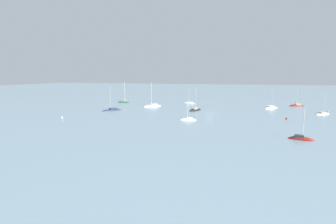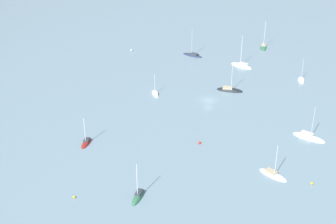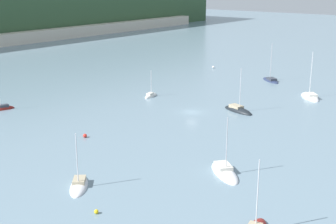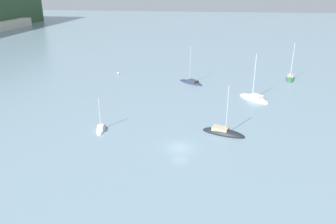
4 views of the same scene
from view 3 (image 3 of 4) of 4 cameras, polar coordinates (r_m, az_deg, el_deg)
The scene contains 11 objects.
ground_plane at distance 102.01m, azimuth 2.88°, elevation -0.02°, with size 600.00×600.00×0.00m, color slate.
sailboat_0 at distance 115.63m, azimuth -2.11°, elevation 1.96°, with size 5.64×2.75×7.24m.
sailboat_1 at distance 110.21m, azimuth -19.56°, elevation 0.33°, with size 5.79×3.04×8.17m.
sailboat_2 at distance 103.73m, azimuth 8.53°, elevation 0.15°, with size 5.12×8.74×10.64m.
sailboat_5 at distance 67.40m, azimuth -10.80°, elevation -8.84°, with size 7.00×6.60×8.66m.
sailboat_7 at distance 119.21m, azimuth 16.92°, elevation 1.70°, with size 8.46×8.20×12.21m.
sailboat_8 at distance 136.48m, azimuth 12.42°, elevation 3.78°, with size 7.48×8.34×11.13m.
sailboat_9 at distance 70.97m, azimuth 6.90°, elevation -7.35°, with size 7.74×8.61×9.68m.
mooring_buoy_1 at distance 87.00m, azimuth -10.09°, elevation -2.86°, with size 0.72×0.72×0.72m.
mooring_buoy_2 at distance 59.80m, azimuth -8.73°, elevation -11.91°, with size 0.56×0.56×0.56m.
mooring_buoy_3 at distance 153.10m, azimuth 5.54°, elevation 5.47°, with size 0.73×0.73×0.73m.
Camera 3 is at (-79.95, -56.82, 28.05)m, focal length 50.00 mm.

